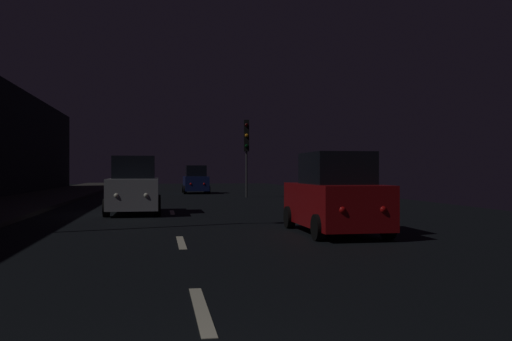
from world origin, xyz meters
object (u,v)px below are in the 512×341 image
at_px(traffic_light_far_right, 247,141).
at_px(car_distant_taillights, 196,181).
at_px(car_parked_right_near, 335,196).
at_px(car_approaching_headlights, 134,187).

height_order(traffic_light_far_right, car_distant_taillights, traffic_light_far_right).
relative_size(traffic_light_far_right, car_distant_taillights, 1.19).
height_order(car_distant_taillights, car_parked_right_near, car_parked_right_near).
distance_m(car_distant_taillights, car_parked_right_near, 25.82).
height_order(car_approaching_headlights, car_distant_taillights, car_approaching_headlights).
distance_m(car_approaching_headlights, car_distant_taillights, 18.50).
bearing_deg(car_approaching_headlights, car_parked_right_near, 35.06).
bearing_deg(traffic_light_far_right, car_approaching_headlights, -20.70).
distance_m(car_approaching_headlights, car_parked_right_near, 9.26).
relative_size(car_approaching_headlights, car_parked_right_near, 1.04).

